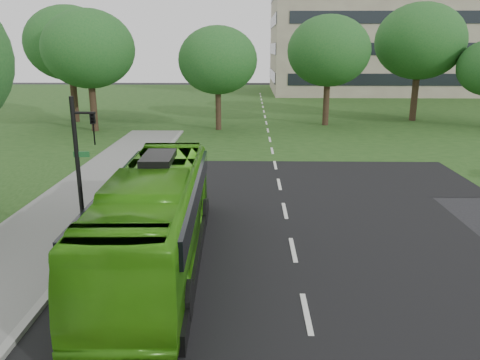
{
  "coord_description": "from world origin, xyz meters",
  "views": [
    {
      "loc": [
        -1.51,
        -12.87,
        6.74
      ],
      "look_at": [
        -1.9,
        5.18,
        1.6
      ],
      "focal_mm": 35.0,
      "sensor_mm": 36.0,
      "label": 1
    }
  ],
  "objects": [
    {
      "name": "tree_park_b",
      "position": [
        -4.16,
        26.34,
        5.7
      ],
      "size": [
        6.45,
        6.45,
        8.45
      ],
      "color": "black",
      "rests_on": "ground"
    },
    {
      "name": "office_building",
      "position": [
        21.96,
        61.96,
        12.5
      ],
      "size": [
        40.1,
        20.1,
        25.0
      ],
      "color": "gray",
      "rests_on": "ground"
    },
    {
      "name": "tree_park_f",
      "position": [
        -17.79,
        30.46,
        7.05
      ],
      "size": [
        7.77,
        7.77,
        10.37
      ],
      "color": "black",
      "rests_on": "ground"
    },
    {
      "name": "ground",
      "position": [
        0.0,
        0.0,
        0.0
      ],
      "size": [
        160.0,
        160.0,
        0.0
      ],
      "primitive_type": "plane",
      "color": "black",
      "rests_on": "ground"
    },
    {
      "name": "tree_park_c",
      "position": [
        5.24,
        28.96,
        6.41
      ],
      "size": [
        7.11,
        7.11,
        9.45
      ],
      "color": "black",
      "rests_on": "ground"
    },
    {
      "name": "street_surfaces",
      "position": [
        -0.38,
        22.75,
        0.03
      ],
      "size": [
        120.0,
        120.0,
        0.15
      ],
      "color": "black",
      "rests_on": "ground"
    },
    {
      "name": "bus",
      "position": [
        -4.51,
        1.05,
        1.55
      ],
      "size": [
        2.96,
        11.19,
        3.1
      ],
      "primitive_type": "imported",
      "rotation": [
        0.0,
        0.0,
        0.03
      ],
      "color": "#3F9B14",
      "rests_on": "ground"
    },
    {
      "name": "tree_park_a",
      "position": [
        -14.41,
        25.49,
        6.58
      ],
      "size": [
        7.3,
        7.3,
        9.7
      ],
      "color": "black",
      "rests_on": "ground"
    },
    {
      "name": "traffic_light",
      "position": [
        -7.04,
        2.0,
        3.08
      ],
      "size": [
        0.84,
        0.23,
        5.24
      ],
      "rotation": [
        0.0,
        0.0,
        0.13
      ],
      "color": "black",
      "rests_on": "ground"
    },
    {
      "name": "tree_park_d",
      "position": [
        13.97,
        31.92,
        7.23
      ],
      "size": [
        8.08,
        8.08,
        10.68
      ],
      "color": "black",
      "rests_on": "ground"
    }
  ]
}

